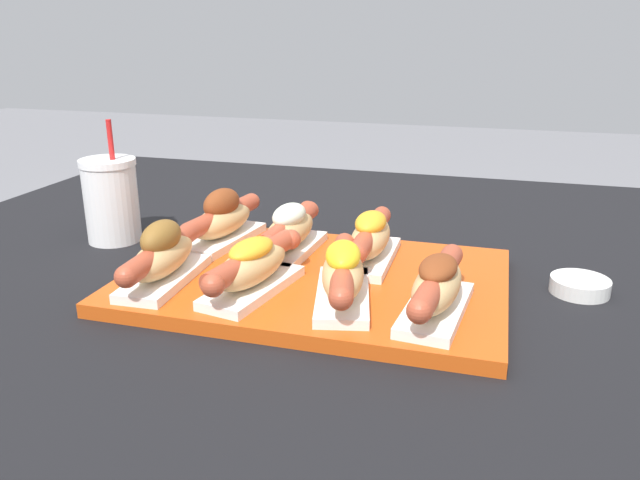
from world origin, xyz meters
The scene contains 11 objects.
patio_table centered at (0.00, 0.00, 0.35)m, with size 1.29×1.12×0.70m.
serving_tray centered at (0.06, -0.13, 0.71)m, with size 0.48×0.33×0.02m.
hot_dog_0 centered at (-0.12, -0.21, 0.76)m, with size 0.07×0.20×0.08m.
hot_dog_1 centered at (0.00, -0.21, 0.75)m, with size 0.09×0.19×0.07m.
hot_dog_2 centered at (0.11, -0.20, 0.76)m, with size 0.09×0.19×0.07m.
hot_dog_3 centered at (0.22, -0.21, 0.76)m, with size 0.07×0.19×0.07m.
hot_dog_4 centered at (-0.11, -0.05, 0.76)m, with size 0.08×0.19×0.08m.
hot_dog_5 centered at (0.00, -0.07, 0.76)m, with size 0.07×0.20×0.07m.
hot_dog_6 centered at (0.11, -0.07, 0.76)m, with size 0.06×0.20×0.07m.
sauce_bowl centered at (0.38, -0.05, 0.71)m, with size 0.07×0.07×0.02m.
drink_cup centered at (-0.30, -0.04, 0.77)m, with size 0.08×0.08×0.19m.
Camera 1 is at (0.27, -0.84, 1.02)m, focal length 35.00 mm.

